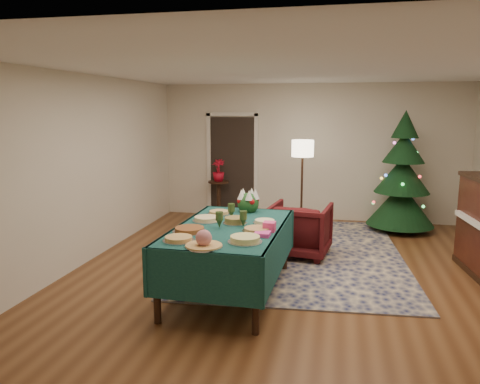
% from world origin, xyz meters
% --- Properties ---
extents(room_shell, '(7.00, 7.00, 7.00)m').
position_xyz_m(room_shell, '(0.00, 0.00, 1.35)').
color(room_shell, '#593319').
rests_on(room_shell, ground).
extents(doorway, '(1.08, 0.04, 2.16)m').
position_xyz_m(doorway, '(-1.60, 3.48, 1.10)').
color(doorway, black).
rests_on(doorway, ground).
extents(rug, '(3.48, 4.41, 0.02)m').
position_xyz_m(rug, '(-0.07, 1.10, 0.01)').
color(rug, '#121A45').
rests_on(rug, ground).
extents(buffet_table, '(1.33, 2.19, 0.83)m').
position_xyz_m(buffet_table, '(-0.69, -0.64, 0.67)').
color(buffet_table, black).
rests_on(buffet_table, ground).
extents(platter_0, '(0.34, 0.34, 0.05)m').
position_xyz_m(platter_0, '(-1.07, -1.38, 0.86)').
color(platter_0, silver).
rests_on(platter_0, buffet_table).
extents(platter_1, '(0.38, 0.38, 0.18)m').
position_xyz_m(platter_1, '(-0.75, -1.52, 0.90)').
color(platter_1, silver).
rests_on(platter_1, buffet_table).
extents(platter_2, '(0.36, 0.36, 0.07)m').
position_xyz_m(platter_2, '(-0.38, -1.27, 0.87)').
color(platter_2, silver).
rests_on(platter_2, buffet_table).
extents(platter_3, '(0.39, 0.39, 0.06)m').
position_xyz_m(platter_3, '(-1.07, -1.01, 0.86)').
color(platter_3, silver).
rests_on(platter_3, buffet_table).
extents(platter_4, '(0.34, 0.34, 0.05)m').
position_xyz_m(platter_4, '(-0.33, -0.82, 0.86)').
color(platter_4, silver).
rests_on(platter_4, buffet_table).
extents(platter_5, '(0.35, 0.35, 0.06)m').
position_xyz_m(platter_5, '(-1.03, -0.46, 0.86)').
color(platter_5, silver).
rests_on(platter_5, buffet_table).
extents(platter_6, '(0.30, 0.30, 0.08)m').
position_xyz_m(platter_6, '(-0.65, -0.51, 0.87)').
color(platter_6, silver).
rests_on(platter_6, buffet_table).
extents(platter_7, '(0.28, 0.28, 0.05)m').
position_xyz_m(platter_7, '(-0.30, -0.42, 0.86)').
color(platter_7, silver).
rests_on(platter_7, buffet_table).
extents(platter_8, '(0.29, 0.29, 0.05)m').
position_xyz_m(platter_8, '(-0.97, -0.05, 0.86)').
color(platter_8, silver).
rests_on(platter_8, buffet_table).
extents(goblet_0, '(0.09, 0.09, 0.19)m').
position_xyz_m(goblet_0, '(-0.76, -0.26, 0.94)').
color(goblet_0, '#2D471E').
rests_on(goblet_0, buffet_table).
extents(goblet_1, '(0.09, 0.09, 0.19)m').
position_xyz_m(goblet_1, '(-0.52, -0.64, 0.94)').
color(goblet_1, '#2D471E').
rests_on(goblet_1, buffet_table).
extents(goblet_2, '(0.09, 0.09, 0.19)m').
position_xyz_m(goblet_2, '(-0.79, -0.75, 0.94)').
color(goblet_2, '#2D471E').
rests_on(goblet_2, buffet_table).
extents(napkin_stack, '(0.17, 0.17, 0.04)m').
position_xyz_m(napkin_stack, '(-0.24, -0.99, 0.86)').
color(napkin_stack, '#EA41A5').
rests_on(napkin_stack, buffet_table).
extents(gift_box, '(0.14, 0.14, 0.11)m').
position_xyz_m(gift_box, '(-0.19, -0.78, 0.89)').
color(gift_box, '#F8458B').
rests_on(gift_box, buffet_table).
extents(centerpiece, '(0.30, 0.30, 0.34)m').
position_xyz_m(centerpiece, '(-0.63, 0.19, 0.98)').
color(centerpiece, '#1E4C1E').
rests_on(centerpiece, buffet_table).
extents(armchair, '(0.96, 0.91, 0.89)m').
position_xyz_m(armchair, '(0.02, 1.02, 0.44)').
color(armchair, '#490F12').
rests_on(armchair, ground).
extents(floor_lamp, '(0.40, 0.40, 1.65)m').
position_xyz_m(floor_lamp, '(-0.09, 2.62, 1.40)').
color(floor_lamp, '#A57F3F').
rests_on(floor_lamp, ground).
extents(side_table, '(0.42, 0.42, 0.76)m').
position_xyz_m(side_table, '(-1.82, 3.20, 0.37)').
color(side_table, black).
rests_on(side_table, ground).
extents(potted_plant, '(0.25, 0.45, 0.25)m').
position_xyz_m(potted_plant, '(-1.82, 3.20, 0.88)').
color(potted_plant, '#A50B1D').
rests_on(potted_plant, side_table).
extents(christmas_tree, '(1.31, 1.31, 2.19)m').
position_xyz_m(christmas_tree, '(1.69, 2.90, 0.98)').
color(christmas_tree, black).
rests_on(christmas_tree, ground).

